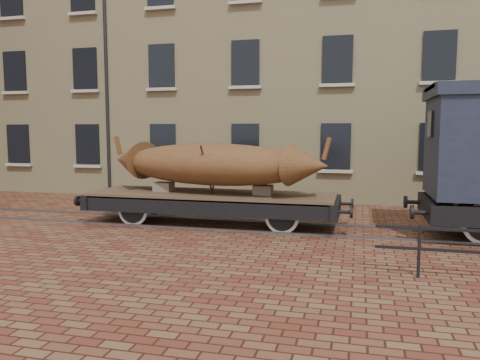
# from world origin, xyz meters

# --- Properties ---
(ground) EXTENTS (90.00, 90.00, 0.00)m
(ground) POSITION_xyz_m (0.00, 0.00, 0.00)
(ground) COLOR #542519
(warehouse_cream) EXTENTS (40.00, 10.19, 14.00)m
(warehouse_cream) POSITION_xyz_m (3.00, 9.99, 7.00)
(warehouse_cream) COLOR beige
(warehouse_cream) RESTS_ON ground
(rail_track) EXTENTS (30.00, 1.52, 0.06)m
(rail_track) POSITION_xyz_m (0.00, 0.00, 0.03)
(rail_track) COLOR #59595E
(rail_track) RESTS_ON ground
(flatcar_wagon) EXTENTS (8.09, 2.19, 1.22)m
(flatcar_wagon) POSITION_xyz_m (-2.30, -0.00, 0.76)
(flatcar_wagon) COLOR #443629
(flatcar_wagon) RESTS_ON ground
(iron_boat) EXTENTS (6.96, 2.90, 1.66)m
(iron_boat) POSITION_xyz_m (-2.30, -0.00, 1.80)
(iron_boat) COLOR brown
(iron_boat) RESTS_ON flatcar_wagon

